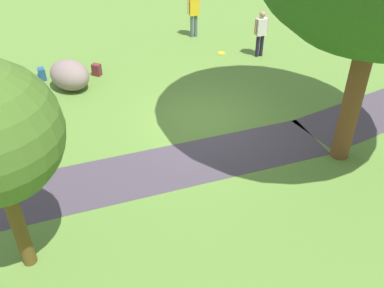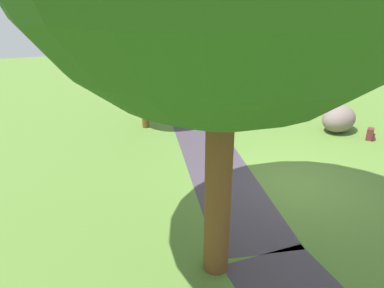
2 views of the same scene
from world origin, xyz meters
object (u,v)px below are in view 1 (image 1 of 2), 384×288
(handbag_on_grass, at_px, (50,128))
(spare_backpack_on_lawn, at_px, (97,70))
(passerby_on_path, at_px, (194,10))
(man_near_boulder, at_px, (261,31))
(backpack_by_boulder, at_px, (42,74))
(frisbee_on_grass, at_px, (221,53))
(lawn_boulder, at_px, (70,75))
(woman_with_handbag, at_px, (26,101))

(handbag_on_grass, distance_m, spare_backpack_on_lawn, 3.48)
(passerby_on_path, bearing_deg, man_near_boulder, 109.51)
(backpack_by_boulder, bearing_deg, spare_backpack_on_lawn, 158.36)
(man_near_boulder, relative_size, frisbee_on_grass, 6.03)
(lawn_boulder, relative_size, backpack_by_boulder, 4.18)
(handbag_on_grass, bearing_deg, backpack_by_boulder, -103.06)
(man_near_boulder, height_order, spare_backpack_on_lawn, man_near_boulder)
(handbag_on_grass, xyz_separation_m, spare_backpack_on_lawn, (-2.39, -2.53, 0.05))
(man_near_boulder, distance_m, backpack_by_boulder, 7.61)
(handbag_on_grass, xyz_separation_m, backpack_by_boulder, (-0.74, -3.19, 0.05))
(woman_with_handbag, distance_m, man_near_boulder, 8.32)
(woman_with_handbag, height_order, backpack_by_boulder, woman_with_handbag)
(woman_with_handbag, distance_m, frisbee_on_grass, 7.51)
(frisbee_on_grass, bearing_deg, woman_with_handbag, 11.29)
(woman_with_handbag, bearing_deg, passerby_on_path, -155.31)
(handbag_on_grass, relative_size, backpack_by_boulder, 0.85)
(lawn_boulder, relative_size, handbag_on_grass, 4.91)
(woman_with_handbag, distance_m, spare_backpack_on_lawn, 3.64)
(spare_backpack_on_lawn, bearing_deg, man_near_boulder, 162.96)
(man_near_boulder, height_order, handbag_on_grass, man_near_boulder)
(backpack_by_boulder, bearing_deg, woman_with_handbag, 68.99)
(man_near_boulder, bearing_deg, spare_backpack_on_lawn, -17.04)
(lawn_boulder, distance_m, man_near_boulder, 6.73)
(spare_backpack_on_lawn, bearing_deg, woman_with_handbag, 39.02)
(passerby_on_path, bearing_deg, backpack_by_boulder, 4.32)
(lawn_boulder, height_order, woman_with_handbag, woman_with_handbag)
(backpack_by_boulder, relative_size, spare_backpack_on_lawn, 1.00)
(spare_backpack_on_lawn, distance_m, frisbee_on_grass, 4.61)
(woman_with_handbag, distance_m, passerby_on_path, 8.04)
(passerby_on_path, xyz_separation_m, spare_backpack_on_lawn, (4.55, 1.12, -0.86))
(handbag_on_grass, height_order, frisbee_on_grass, handbag_on_grass)
(man_near_boulder, xyz_separation_m, handbag_on_grass, (7.94, 0.83, -0.81))
(woman_with_handbag, xyz_separation_m, passerby_on_path, (-7.31, -3.36, 0.09))
(lawn_boulder, xyz_separation_m, passerby_on_path, (-5.59, -1.55, 0.58))
(man_near_boulder, xyz_separation_m, spare_backpack_on_lawn, (5.55, -1.70, -0.76))
(handbag_on_grass, bearing_deg, passerby_on_path, -152.20)
(woman_with_handbag, relative_size, backpack_by_boulder, 4.16)
(lawn_boulder, bearing_deg, woman_with_handbag, 46.49)
(woman_with_handbag, xyz_separation_m, handbag_on_grass, (-0.37, 0.30, -0.82))
(frisbee_on_grass, bearing_deg, passerby_on_path, -90.06)
(passerby_on_path, height_order, frisbee_on_grass, passerby_on_path)
(woman_with_handbag, bearing_deg, backpack_by_boulder, -111.01)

